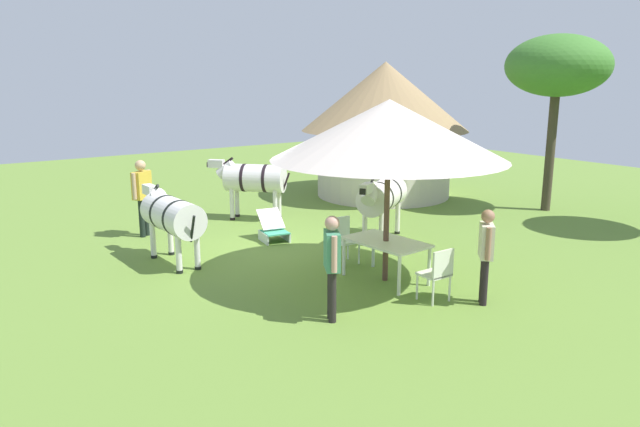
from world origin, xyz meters
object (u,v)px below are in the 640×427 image
(guest_behind_table, at_px, (486,248))
(zebra_toward_hut, at_px, (382,197))
(shade_umbrella, at_px, (389,130))
(patio_dining_table, at_px, (386,245))
(thatched_hut, at_px, (384,123))
(zebra_by_umbrella, at_px, (253,179))
(standing_watcher, at_px, (142,191))
(patio_chair_near_lawn, at_px, (343,237))
(zebra_nearest_camera, at_px, (172,215))
(patio_chair_east_end, at_px, (438,271))
(guest_beside_umbrella, at_px, (332,258))
(acacia_tree_far_lawn, at_px, (558,67))
(striped_lounge_chair, at_px, (273,229))

(guest_behind_table, relative_size, zebra_toward_hut, 0.78)
(shade_umbrella, height_order, patio_dining_table, shade_umbrella)
(thatched_hut, height_order, zebra_toward_hut, thatched_hut)
(zebra_by_umbrella, relative_size, zebra_toward_hut, 0.88)
(shade_umbrella, bearing_deg, patio_dining_table, -90.00)
(shade_umbrella, height_order, standing_watcher, shade_umbrella)
(patio_chair_near_lawn, bearing_deg, zebra_nearest_camera, -33.16)
(shade_umbrella, relative_size, patio_chair_east_end, 4.55)
(zebra_nearest_camera, xyz_separation_m, zebra_toward_hut, (1.09, 4.46, 0.03))
(patio_chair_near_lawn, distance_m, zebra_nearest_camera, 3.37)
(standing_watcher, relative_size, zebra_nearest_camera, 0.77)
(shade_umbrella, xyz_separation_m, patio_chair_east_end, (1.29, -0.02, -2.18))
(guest_beside_umbrella, xyz_separation_m, guest_behind_table, (0.89, 2.39, -0.04))
(zebra_nearest_camera, relative_size, zebra_toward_hut, 1.14)
(patio_chair_near_lawn, height_order, guest_behind_table, guest_behind_table)
(patio_chair_east_end, distance_m, zebra_nearest_camera, 5.25)
(guest_beside_umbrella, bearing_deg, patio_dining_table, -35.35)
(shade_umbrella, relative_size, zebra_nearest_camera, 1.79)
(guest_behind_table, bearing_deg, zebra_nearest_camera, -102.63)
(thatched_hut, distance_m, shade_umbrella, 7.96)
(patio_chair_east_end, xyz_separation_m, guest_behind_table, (0.49, 0.55, 0.42))
(standing_watcher, distance_m, acacia_tree_far_lawn, 10.99)
(shade_umbrella, relative_size, zebra_toward_hut, 2.05)
(patio_chair_near_lawn, xyz_separation_m, patio_chair_east_end, (2.57, -0.07, 0.00))
(zebra_by_umbrella, bearing_deg, shade_umbrella, -137.04)
(thatched_hut, bearing_deg, shade_umbrella, -41.37)
(thatched_hut, height_order, zebra_nearest_camera, thatched_hut)
(zebra_nearest_camera, bearing_deg, patio_dining_table, -51.94)
(patio_dining_table, distance_m, guest_beside_umbrella, 2.09)
(zebra_nearest_camera, bearing_deg, patio_chair_east_end, -61.25)
(zebra_nearest_camera, height_order, acacia_tree_far_lawn, acacia_tree_far_lawn)
(thatched_hut, height_order, striped_lounge_chair, thatched_hut)
(shade_umbrella, distance_m, patio_dining_table, 2.04)
(patio_chair_east_end, bearing_deg, striped_lounge_chair, 93.67)
(striped_lounge_chair, distance_m, zebra_by_umbrella, 2.30)
(patio_chair_east_end, height_order, guest_beside_umbrella, guest_beside_umbrella)
(thatched_hut, distance_m, acacia_tree_far_lawn, 5.03)
(thatched_hut, height_order, shade_umbrella, thatched_hut)
(patio_dining_table, bearing_deg, shade_umbrella, 90.00)
(guest_beside_umbrella, bearing_deg, zebra_by_umbrella, 9.67)
(zebra_toward_hut, xyz_separation_m, acacia_tree_far_lawn, (0.37, 5.71, 2.85))
(shade_umbrella, distance_m, zebra_by_umbrella, 5.77)
(thatched_hut, height_order, guest_behind_table, thatched_hut)
(patio_dining_table, bearing_deg, zebra_toward_hut, 140.15)
(patio_chair_near_lawn, distance_m, zebra_toward_hut, 1.97)
(zebra_by_umbrella, bearing_deg, thatched_hut, -37.35)
(guest_behind_table, distance_m, zebra_toward_hut, 4.08)
(guest_beside_umbrella, distance_m, guest_behind_table, 2.55)
(zebra_nearest_camera, bearing_deg, guest_behind_table, -59.08)
(thatched_hut, relative_size, patio_chair_near_lawn, 5.59)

